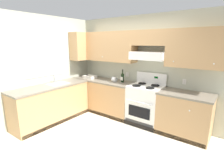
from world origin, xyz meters
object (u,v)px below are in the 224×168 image
at_px(bowl, 90,77).
at_px(paper_towel_roll, 114,79).
at_px(stove, 145,104).
at_px(wine_bottle, 123,77).

distance_m(bowl, paper_towel_roll, 0.84).
xyz_separation_m(bowl, paper_towel_roll, (0.83, 0.05, 0.03)).
height_order(stove, paper_towel_roll, stove).
relative_size(wine_bottle, bowl, 0.98).
relative_size(stove, paper_towel_roll, 10.11).
bearing_deg(stove, bowl, -178.20).
height_order(bowl, paper_towel_roll, paper_towel_roll).
distance_m(wine_bottle, bowl, 1.05).
xyz_separation_m(stove, paper_towel_roll, (-0.90, -0.00, 0.49)).
height_order(stove, wine_bottle, wine_bottle).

